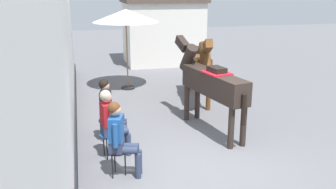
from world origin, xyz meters
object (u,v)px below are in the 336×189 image
(seated_visitor_middle, at_px, (111,120))
(saddled_horse_near, at_px, (211,82))
(seated_visitor_near, at_px, (120,135))
(seated_visitor_far, at_px, (109,107))
(cafe_parasol, at_px, (126,16))
(saddled_horse_far, at_px, (199,62))

(seated_visitor_middle, bearing_deg, saddled_horse_near, 21.09)
(seated_visitor_near, distance_m, seated_visitor_far, 1.66)
(seated_visitor_near, xyz_separation_m, cafe_parasol, (0.91, 5.86, 1.59))
(seated_visitor_far, bearing_deg, saddled_horse_far, 40.11)
(seated_visitor_near, relative_size, saddled_horse_far, 0.47)
(seated_visitor_near, distance_m, saddled_horse_far, 4.88)
(saddled_horse_far, bearing_deg, seated_visitor_far, -139.89)
(cafe_parasol, bearing_deg, seated_visitor_far, -102.87)
(seated_visitor_far, distance_m, saddled_horse_near, 2.37)
(seated_visitor_middle, distance_m, cafe_parasol, 5.37)
(seated_visitor_far, distance_m, cafe_parasol, 4.59)
(seated_visitor_middle, distance_m, saddled_horse_near, 2.57)
(seated_visitor_middle, bearing_deg, cafe_parasol, 78.86)
(seated_visitor_near, relative_size, seated_visitor_middle, 1.00)
(seated_visitor_far, xyz_separation_m, cafe_parasol, (0.96, 4.20, 1.59))
(seated_visitor_near, height_order, seated_visitor_far, same)
(seated_visitor_middle, relative_size, saddled_horse_far, 0.47)
(seated_visitor_near, height_order, saddled_horse_near, saddled_horse_near)
(saddled_horse_near, bearing_deg, seated_visitor_near, -142.75)
(seated_visitor_middle, height_order, seated_visitor_far, same)
(seated_visitor_middle, distance_m, seated_visitor_far, 0.84)
(seated_visitor_far, relative_size, cafe_parasol, 0.54)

